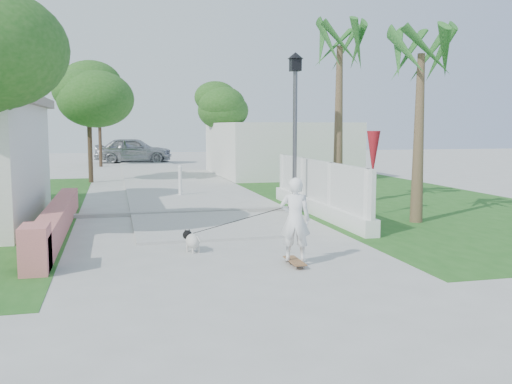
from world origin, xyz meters
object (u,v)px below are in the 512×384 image
object	(u,v)px
bollard	(180,180)
parked_car	(134,150)
patio_umbrella	(373,154)
skateboarder	(242,222)
dog	(192,240)
street_lamp	(295,126)

from	to	relation	value
bollard	parked_car	bearing A→B (deg)	92.70
patio_umbrella	bollard	bearing A→B (deg)	129.91
skateboarder	patio_umbrella	bearing A→B (deg)	-116.98
patio_umbrella	skateboarder	bearing A→B (deg)	-137.85
dog	patio_umbrella	bearing A→B (deg)	9.73
parked_car	dog	bearing A→B (deg)	-169.78
bollard	dog	bearing A→B (deg)	-94.97
street_lamp	parked_car	distance (m)	24.31
street_lamp	patio_umbrella	size ratio (longest dim) A/B	1.93
bollard	skateboarder	bearing A→B (deg)	-89.65
skateboarder	bollard	bearing A→B (deg)	-68.79
street_lamp	parked_car	bearing A→B (deg)	98.58
bollard	parked_car	world-z (taller)	parked_car
street_lamp	dog	bearing A→B (deg)	-128.63
patio_umbrella	dog	size ratio (longest dim) A/B	3.90
bollard	dog	world-z (taller)	bollard
dog	parked_car	distance (m)	28.33
street_lamp	parked_car	size ratio (longest dim) A/B	0.88
dog	parked_car	size ratio (longest dim) A/B	0.12
patio_umbrella	skateboarder	size ratio (longest dim) A/B	1.10
street_lamp	bollard	bearing A→B (deg)	120.96
street_lamp	skateboarder	world-z (taller)	street_lamp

